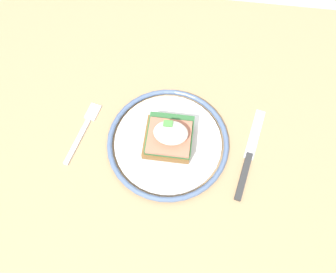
% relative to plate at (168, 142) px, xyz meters
% --- Properties ---
extents(ground_plane, '(6.00, 6.00, 0.00)m').
position_rel_plate_xyz_m(ground_plane, '(0.01, -0.01, -0.77)').
color(ground_plane, '#B2ADA3').
extents(dining_table, '(1.14, 0.80, 0.76)m').
position_rel_plate_xyz_m(dining_table, '(0.01, -0.01, -0.12)').
color(dining_table, tan).
rests_on(dining_table, ground_plane).
extents(plate, '(0.23, 0.23, 0.02)m').
position_rel_plate_xyz_m(plate, '(0.00, 0.00, 0.00)').
color(plate, white).
rests_on(plate, dining_table).
extents(sandwich, '(0.09, 0.08, 0.07)m').
position_rel_plate_xyz_m(sandwich, '(0.00, -0.00, 0.04)').
color(sandwich, brown).
rests_on(sandwich, plate).
extents(fork, '(0.05, 0.14, 0.00)m').
position_rel_plate_xyz_m(fork, '(-0.17, 0.01, -0.01)').
color(fork, silver).
rests_on(fork, dining_table).
extents(knife, '(0.06, 0.19, 0.01)m').
position_rel_plate_xyz_m(knife, '(0.15, -0.01, -0.01)').
color(knife, '#2D2D2D').
rests_on(knife, dining_table).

